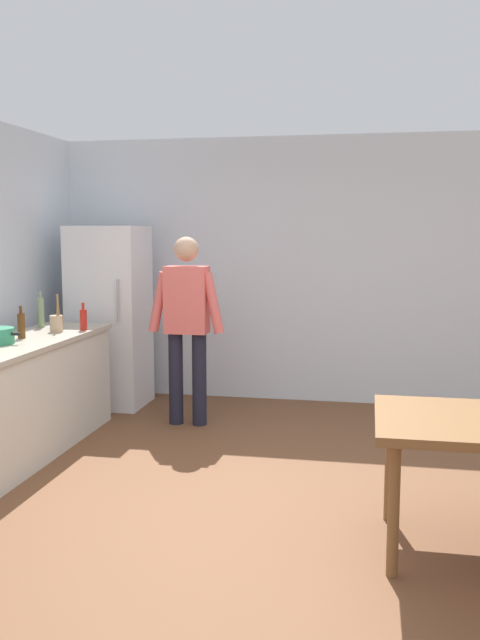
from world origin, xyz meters
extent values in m
plane|color=brown|center=(0.00, 0.00, 0.00)|extent=(14.00, 14.00, 0.00)
cube|color=silver|center=(0.00, 3.00, 1.35)|extent=(6.40, 0.12, 2.70)
cube|color=beige|center=(-2.00, 0.80, 0.43)|extent=(0.60, 2.12, 0.86)
cube|color=#B2A893|center=(-2.00, 0.80, 0.88)|extent=(0.64, 2.20, 0.04)
cube|color=white|center=(-1.90, 2.40, 0.90)|extent=(0.70, 0.64, 1.80)
cylinder|color=#B2B2B7|center=(-1.68, 2.06, 1.10)|extent=(0.02, 0.02, 0.40)
cylinder|color=#1E1E2D|center=(-1.06, 1.85, 0.42)|extent=(0.13, 0.13, 0.84)
cylinder|color=#1E1E2D|center=(-0.84, 1.85, 0.42)|extent=(0.13, 0.13, 0.84)
cube|color=#E56660|center=(-0.95, 1.85, 1.14)|extent=(0.38, 0.22, 0.60)
sphere|color=tan|center=(-0.95, 1.85, 1.59)|extent=(0.22, 0.22, 0.22)
cylinder|color=#E56660|center=(-1.20, 1.81, 1.12)|extent=(0.20, 0.09, 0.55)
cylinder|color=#E56660|center=(-0.70, 1.81, 1.12)|extent=(0.20, 0.09, 0.55)
cylinder|color=brown|center=(0.80, -0.65, 0.35)|extent=(0.06, 0.06, 0.70)
cylinder|color=brown|center=(0.80, 0.05, 0.35)|extent=(0.06, 0.06, 0.70)
cube|color=black|center=(-1.95, 0.64, 0.98)|extent=(0.06, 0.03, 0.02)
cylinder|color=tan|center=(-1.95, 1.31, 0.97)|extent=(0.11, 0.11, 0.14)
cylinder|color=olive|center=(-1.93, 1.32, 1.11)|extent=(0.02, 0.05, 0.22)
cylinder|color=olive|center=(-1.93, 1.31, 1.11)|extent=(0.02, 0.04, 0.22)
cylinder|color=gray|center=(-2.21, 1.55, 1.03)|extent=(0.06, 0.06, 0.26)
cylinder|color=gray|center=(-2.21, 1.55, 1.19)|extent=(0.02, 0.02, 0.06)
cylinder|color=#5B3314|center=(-2.06, 0.93, 1.00)|extent=(0.06, 0.06, 0.20)
cylinder|color=#5B3314|center=(-2.06, 0.93, 1.13)|extent=(0.02, 0.02, 0.06)
cylinder|color=#B22319|center=(-1.76, 1.45, 0.99)|extent=(0.06, 0.06, 0.18)
cylinder|color=#B22319|center=(-1.76, 1.45, 1.11)|extent=(0.02, 0.02, 0.06)
camera|label=1|loc=(0.66, -4.01, 1.73)|focal=38.26mm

